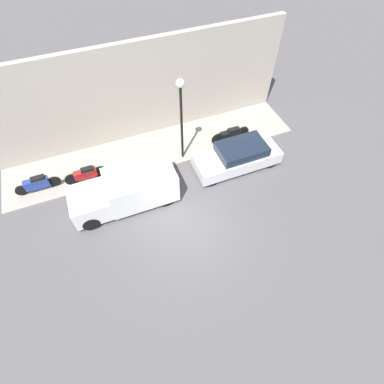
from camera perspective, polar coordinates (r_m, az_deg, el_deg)
The scene contains 9 objects.
ground_plane at distance 13.17m, azimuth -0.67°, elevation -6.48°, with size 60.00×60.00×0.00m, color #514F51.
sidewalk at distance 16.14m, azimuth -7.14°, elevation 7.95°, with size 2.79×15.14×0.10m.
building_facade at distance 15.73m, azimuth -9.83°, elevation 18.13°, with size 0.30×15.14×5.12m.
parked_car at distance 15.06m, azimuth 8.69°, elevation 6.77°, with size 1.70×4.27×1.29m.
delivery_van at distance 13.49m, azimuth -12.51°, elevation 0.32°, with size 1.80×4.62×1.71m.
motorcycle_blue at distance 15.57m, azimuth -27.41°, elevation 1.43°, with size 0.30×2.02×0.85m.
motorcycle_black at distance 16.33m, azimuth 7.39°, elevation 10.90°, with size 0.30×2.16×0.75m.
motorcycle_red at distance 15.11m, azimuth -19.58°, elevation 3.27°, with size 0.30×1.98×0.77m.
streetlamp at distance 13.59m, azimuth -2.11°, elevation 15.96°, with size 0.38×0.38×4.42m.
Camera 1 is at (-6.34, 2.34, 11.31)m, focal length 28.00 mm.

